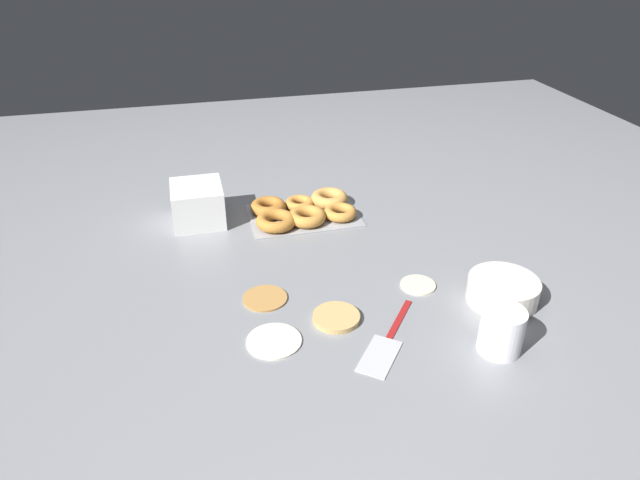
{
  "coord_description": "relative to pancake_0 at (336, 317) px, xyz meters",
  "views": [
    {
      "loc": [
        0.3,
        1.12,
        0.76
      ],
      "look_at": [
        -0.01,
        -0.09,
        0.04
      ],
      "focal_mm": 32.0,
      "sensor_mm": 36.0,
      "label": 1
    }
  ],
  "objects": [
    {
      "name": "pancake_3",
      "position": [
        0.14,
        0.04,
        -0.0
      ],
      "size": [
        0.11,
        0.11,
        0.01
      ],
      "primitive_type": "cylinder",
      "color": "silver",
      "rests_on": "ground_plane"
    },
    {
      "name": "pancake_2",
      "position": [
        0.14,
        -0.11,
        -0.0
      ],
      "size": [
        0.1,
        0.1,
        0.01
      ],
      "primitive_type": "cylinder",
      "color": "#B27F42",
      "rests_on": "ground_plane"
    },
    {
      "name": "spatula",
      "position": [
        -0.07,
        0.11,
        -0.0
      ],
      "size": [
        0.19,
        0.23,
        0.01
      ],
      "rotation": [
        0.0,
        0.0,
        0.9
      ],
      "color": "maroon",
      "rests_on": "ground_plane"
    },
    {
      "name": "pancake_1",
      "position": [
        -0.22,
        -0.08,
        -0.0
      ],
      "size": [
        0.08,
        0.08,
        0.01
      ],
      "primitive_type": "cylinder",
      "color": "beige",
      "rests_on": "ground_plane"
    },
    {
      "name": "ground_plane",
      "position": [
        -0.03,
        -0.18,
        -0.01
      ],
      "size": [
        3.0,
        3.0,
        0.0
      ],
      "primitive_type": "plane",
      "color": "gray"
    },
    {
      "name": "container_stack",
      "position": [
        0.25,
        -0.53,
        0.05
      ],
      "size": [
        0.14,
        0.15,
        0.11
      ],
      "color": "white",
      "rests_on": "ground_plane"
    },
    {
      "name": "pancake_0",
      "position": [
        0.0,
        0.0,
        0.0
      ],
      "size": [
        0.1,
        0.1,
        0.01
      ],
      "primitive_type": "cylinder",
      "color": "tan",
      "rests_on": "ground_plane"
    },
    {
      "name": "batter_bowl",
      "position": [
        -0.38,
        0.02,
        0.02
      ],
      "size": [
        0.16,
        0.16,
        0.05
      ],
      "color": "silver",
      "rests_on": "ground_plane"
    },
    {
      "name": "paper_cup",
      "position": [
        -0.29,
        0.17,
        0.04
      ],
      "size": [
        0.09,
        0.09,
        0.09
      ],
      "color": "white",
      "rests_on": "ground_plane"
    },
    {
      "name": "donut_tray",
      "position": [
        -0.03,
        -0.48,
        0.01
      ],
      "size": [
        0.31,
        0.21,
        0.04
      ],
      "color": "#93969B",
      "rests_on": "ground_plane"
    }
  ]
}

